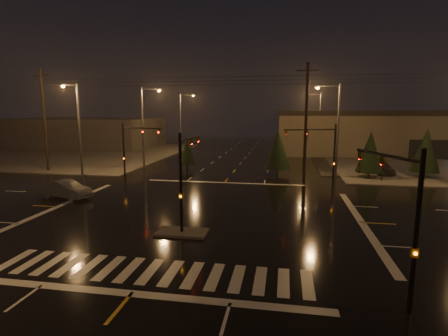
{
  "coord_description": "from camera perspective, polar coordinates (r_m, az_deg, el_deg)",
  "views": [
    {
      "loc": [
        5.86,
        -23.13,
        7.26
      ],
      "look_at": [
        1.49,
        2.13,
        3.0
      ],
      "focal_mm": 28.0,
      "sensor_mm": 36.0,
      "label": 1
    }
  ],
  "objects": [
    {
      "name": "streetlight_2",
      "position": [
        59.64,
        -6.85,
        7.96
      ],
      "size": [
        2.77,
        0.32,
        10.0
      ],
      "color": "#38383A",
      "rests_on": "ground"
    },
    {
      "name": "car_crossing",
      "position": [
        32.03,
        -24.39,
        -3.18
      ],
      "size": [
        4.67,
        2.47,
        1.46
      ],
      "primitive_type": "imported",
      "rotation": [
        0.0,
        0.0,
        1.35
      ],
      "color": "slate",
      "rests_on": "ground"
    },
    {
      "name": "car_parked",
      "position": [
        43.71,
        24.28,
        0.04
      ],
      "size": [
        2.42,
        4.68,
        1.52
      ],
      "primitive_type": "imported",
      "rotation": [
        0.0,
        0.0,
        0.14
      ],
      "color": "black",
      "rests_on": "ground"
    },
    {
      "name": "median_island",
      "position": [
        21.26,
        -6.9,
        -10.39
      ],
      "size": [
        3.0,
        1.6,
        0.15
      ],
      "primitive_type": "cube",
      "color": "#46443F",
      "rests_on": "ground"
    },
    {
      "name": "streetlight_3",
      "position": [
        39.52,
        17.69,
        6.88
      ],
      "size": [
        2.77,
        0.32,
        10.0
      ],
      "color": "#38383A",
      "rests_on": "ground"
    },
    {
      "name": "conifer_4",
      "position": [
        39.94,
        8.77,
        3.12
      ],
      "size": [
        2.87,
        2.87,
        5.19
      ],
      "color": "black",
      "rests_on": "ground"
    },
    {
      "name": "stop_bar_near",
      "position": [
        15.3,
        -14.87,
        -19.2
      ],
      "size": [
        16.0,
        0.5,
        0.01
      ],
      "primitive_type": "cube",
      "color": "beige",
      "rests_on": "ground"
    },
    {
      "name": "streetlight_5",
      "position": [
        40.71,
        -22.82,
        6.65
      ],
      "size": [
        0.32,
        2.77,
        10.0
      ],
      "color": "#38383A",
      "rests_on": "ground"
    },
    {
      "name": "crosswalk",
      "position": [
        16.93,
        -11.95,
        -16.15
      ],
      "size": [
        15.0,
        2.6,
        0.01
      ],
      "primitive_type": "cube",
      "color": "beige",
      "rests_on": "ground"
    },
    {
      "name": "conifer_0",
      "position": [
        40.4,
        22.75,
        2.47
      ],
      "size": [
        2.79,
        2.79,
        5.06
      ],
      "color": "black",
      "rests_on": "ground"
    },
    {
      "name": "commercial_block",
      "position": [
        77.02,
        -22.34,
        5.41
      ],
      "size": [
        30.0,
        18.0,
        5.6
      ],
      "primitive_type": "cube",
      "color": "#3C3735",
      "rests_on": "ground"
    },
    {
      "name": "signal_mast_nw",
      "position": [
        36.8,
        -14.92,
        3.71
      ],
      "size": [
        4.84,
        1.86,
        6.0
      ],
      "color": "black",
      "rests_on": "ground"
    },
    {
      "name": "streetlight_1",
      "position": [
        44.55,
        -12.79,
        7.33
      ],
      "size": [
        2.77,
        0.32,
        10.0
      ],
      "color": "#38383A",
      "rests_on": "ground"
    },
    {
      "name": "stop_bar_far",
      "position": [
        35.38,
        0.08,
        -2.4
      ],
      "size": [
        16.0,
        0.5,
        0.01
      ],
      "primitive_type": "cube",
      "color": "beige",
      "rests_on": "ground"
    },
    {
      "name": "conifer_1",
      "position": [
        43.26,
        30.08,
        2.55
      ],
      "size": [
        2.98,
        2.98,
        5.36
      ],
      "color": "black",
      "rests_on": "ground"
    },
    {
      "name": "ground",
      "position": [
        24.94,
        -4.24,
        -7.52
      ],
      "size": [
        140.0,
        140.0,
        0.0
      ],
      "primitive_type": "plane",
      "color": "black",
      "rests_on": "ground"
    },
    {
      "name": "signal_mast_ne",
      "position": [
        33.64,
        16.0,
        3.15
      ],
      "size": [
        4.84,
        1.86,
        6.0
      ],
      "color": "black",
      "rests_on": "ground"
    },
    {
      "name": "streetlight_4",
      "position": [
        59.39,
        15.1,
        7.7
      ],
      "size": [
        2.77,
        0.32,
        10.0
      ],
      "color": "#38383A",
      "rests_on": "ground"
    },
    {
      "name": "utility_pole_0",
      "position": [
        46.44,
        -27.27,
        7.0
      ],
      "size": [
        2.2,
        0.32,
        12.0
      ],
      "color": "black",
      "rests_on": "ground"
    },
    {
      "name": "signal_mast_median",
      "position": [
        21.19,
        -6.38,
        -0.15
      ],
      "size": [
        0.25,
        4.59,
        6.0
      ],
      "color": "black",
      "rests_on": "ground"
    },
    {
      "name": "conifer_3",
      "position": [
        42.54,
        -6.09,
        2.63
      ],
      "size": [
        2.01,
        2.01,
        3.83
      ],
      "color": "black",
      "rests_on": "ground"
    },
    {
      "name": "utility_pole_1",
      "position": [
        37.21,
        13.23,
        7.45
      ],
      "size": [
        2.2,
        0.32,
        12.0
      ],
      "color": "black",
      "rests_on": "ground"
    },
    {
      "name": "signal_mast_se",
      "position": [
        14.51,
        27.12,
        -5.78
      ],
      "size": [
        1.55,
        3.87,
        6.0
      ],
      "color": "black",
      "rests_on": "ground"
    },
    {
      "name": "sidewalk_nw",
      "position": [
        64.5,
        -24.05,
        2.2
      ],
      "size": [
        36.0,
        36.0,
        0.12
      ],
      "primitive_type": "cube",
      "color": "#46443F",
      "rests_on": "ground"
    }
  ]
}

